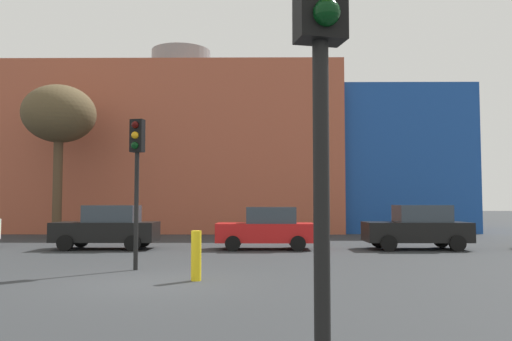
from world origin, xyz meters
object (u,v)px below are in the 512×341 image
(parked_car_3, at_px, (417,227))
(bare_tree_0, at_px, (59,116))
(traffic_light_island, at_px, (137,159))
(parked_car_2, at_px, (267,228))
(traffic_light_near_right, at_px, (321,59))
(bollard_yellow_0, at_px, (196,256))
(parked_car_1, at_px, (108,227))

(parked_car_3, height_order, bare_tree_0, bare_tree_0)
(traffic_light_island, bearing_deg, parked_car_2, 163.06)
(traffic_light_island, relative_size, bare_tree_0, 0.52)
(traffic_light_near_right, relative_size, traffic_light_island, 0.96)
(bollard_yellow_0, bearing_deg, traffic_light_near_right, -76.92)
(parked_car_1, relative_size, traffic_light_island, 0.96)
(traffic_light_near_right, distance_m, traffic_light_island, 11.01)
(parked_car_2, relative_size, traffic_light_island, 0.93)
(traffic_light_island, bearing_deg, parked_car_1, -144.25)
(parked_car_3, relative_size, bollard_yellow_0, 3.42)
(bare_tree_0, bearing_deg, traffic_light_near_right, -64.45)
(traffic_light_near_right, xyz_separation_m, bollard_yellow_0, (-1.96, 8.43, -2.30))
(traffic_light_island, relative_size, bollard_yellow_0, 3.54)
(parked_car_3, distance_m, traffic_light_island, 11.55)
(parked_car_2, bearing_deg, parked_car_3, -180.00)
(parked_car_1, distance_m, parked_car_2, 6.22)
(parked_car_2, distance_m, traffic_light_near_right, 16.69)
(parked_car_2, xyz_separation_m, parked_car_3, (5.86, 0.00, 0.04))
(parked_car_3, bearing_deg, traffic_light_island, 33.40)
(parked_car_3, bearing_deg, bollard_yellow_0, 46.97)
(parked_car_1, distance_m, traffic_light_island, 7.10)
(bare_tree_0, bearing_deg, parked_car_1, -54.45)
(parked_car_2, relative_size, parked_car_3, 0.96)
(parked_car_3, distance_m, traffic_light_near_right, 17.61)
(parked_car_2, xyz_separation_m, bare_tree_0, (-10.68, 6.24, 5.49))
(traffic_light_near_right, relative_size, bollard_yellow_0, 3.38)
(parked_car_1, relative_size, parked_car_3, 1.00)
(parked_car_3, bearing_deg, bare_tree_0, -20.68)
(parked_car_1, height_order, traffic_light_island, traffic_light_island)
(bollard_yellow_0, bearing_deg, bare_tree_0, 121.88)
(parked_car_1, bearing_deg, parked_car_2, -180.00)
(parked_car_1, relative_size, bare_tree_0, 0.50)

